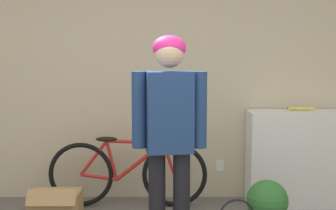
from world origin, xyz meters
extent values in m
cube|color=beige|center=(0.00, 2.56, 1.30)|extent=(8.00, 0.06, 2.60)
cube|color=white|center=(0.55, 2.53, 0.35)|extent=(0.08, 0.01, 0.12)
cube|color=white|center=(1.36, 2.32, 0.48)|extent=(1.10, 0.39, 0.97)
cylinder|color=black|center=(-0.09, 1.14, 0.41)|extent=(0.13, 0.13, 0.82)
cylinder|color=black|center=(0.10, 1.14, 0.41)|extent=(0.13, 0.13, 0.82)
cube|color=navy|center=(0.00, 1.14, 1.13)|extent=(0.38, 0.29, 0.62)
cylinder|color=navy|center=(-0.23, 1.14, 1.14)|extent=(0.11, 0.11, 0.58)
cylinder|color=navy|center=(0.23, 1.14, 1.14)|extent=(0.11, 0.11, 0.58)
sphere|color=#DBB28E|center=(0.00, 1.14, 1.57)|extent=(0.22, 0.22, 0.22)
ellipsoid|color=#EA2884|center=(0.00, 1.16, 1.61)|extent=(0.26, 0.23, 0.19)
torus|color=black|center=(-0.89, 2.24, 0.33)|extent=(0.66, 0.06, 0.66)
torus|color=black|center=(0.06, 2.22, 0.33)|extent=(0.66, 0.06, 0.66)
cylinder|color=red|center=(-0.71, 2.23, 0.31)|extent=(0.37, 0.04, 0.08)
cylinder|color=red|center=(-0.76, 2.23, 0.50)|extent=(0.29, 0.04, 0.37)
cylinder|color=red|center=(-0.58, 2.23, 0.48)|extent=(0.13, 0.04, 0.40)
cylinder|color=red|center=(-0.29, 2.23, 0.47)|extent=(0.50, 0.05, 0.41)
cylinder|color=red|center=(-0.34, 2.23, 0.67)|extent=(0.57, 0.04, 0.05)
cylinder|color=red|center=(0.00, 2.23, 0.50)|extent=(0.15, 0.04, 0.34)
cylinder|color=red|center=(-0.04, 2.23, 0.69)|extent=(0.07, 0.03, 0.08)
cylinder|color=red|center=(-0.02, 2.23, 0.72)|extent=(0.03, 0.46, 0.02)
ellipsoid|color=black|center=(-0.63, 2.23, 0.70)|extent=(0.22, 0.08, 0.05)
ellipsoid|color=#EAD64C|center=(1.36, 2.37, 0.99)|extent=(0.13, 0.04, 0.04)
ellipsoid|color=#EAD64C|center=(1.27, 2.39, 0.99)|extent=(0.12, 0.08, 0.04)
ellipsoid|color=#EAD64C|center=(1.45, 2.39, 0.99)|extent=(0.12, 0.08, 0.03)
sphere|color=brown|center=(1.23, 2.40, 0.99)|extent=(0.02, 0.02, 0.02)
cube|color=tan|center=(-1.08, 1.93, 0.12)|extent=(0.48, 0.30, 0.25)
cube|color=tan|center=(-1.08, 1.78, 0.24)|extent=(0.45, 0.11, 0.13)
sphere|color=#2D6B2D|center=(0.83, 1.44, 0.33)|extent=(0.35, 0.35, 0.35)
camera|label=1|loc=(-0.01, -2.38, 1.62)|focal=50.00mm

